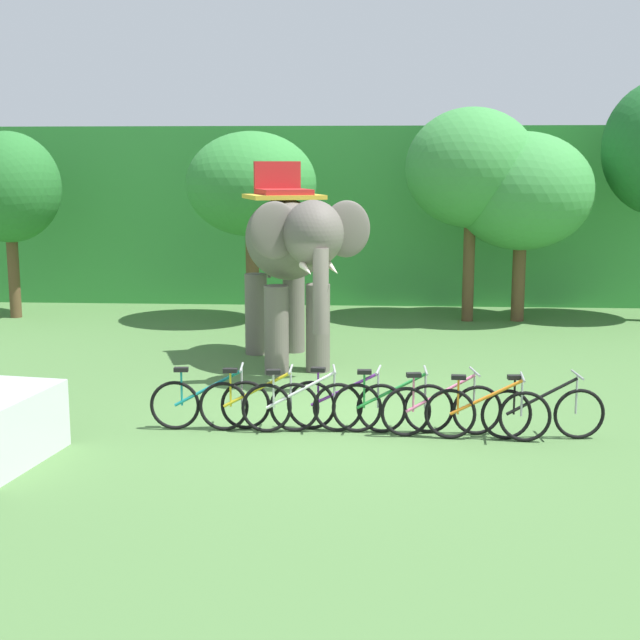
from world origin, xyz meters
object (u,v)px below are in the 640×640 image
object	(u,v)px
elephant	(289,248)
bike_yellow	(259,405)
bike_white	(302,406)
bike_green	(392,406)
tree_far_right	(251,185)
bike_black	(543,412)
tree_center	(522,192)
tree_center_right	(471,169)
bike_teal	(210,403)
bike_orange	(487,413)
tree_right	(9,188)
bike_pink	(441,409)
bike_purple	(346,405)

from	to	relation	value
elephant	bike_yellow	size ratio (longest dim) A/B	2.47
bike_white	bike_green	xyz separation A→B (m)	(1.27, 0.05, 0.00)
tree_far_right	bike_black	size ratio (longest dim) A/B	2.63
tree_far_right	tree_center	xyz separation A→B (m)	(6.34, 0.61, -0.16)
bike_yellow	bike_green	bearing A→B (deg)	1.13
tree_center_right	bike_black	bearing A→B (deg)	-89.63
tree_far_right	bike_teal	distance (m)	9.18
tree_far_right	bike_white	distance (m)	9.41
bike_teal	tree_center_right	bearing A→B (deg)	63.72
bike_teal	bike_orange	distance (m)	3.87
bike_yellow	bike_black	distance (m)	3.92
bike_green	bike_orange	world-z (taller)	same
tree_center	elephant	xyz separation A→B (m)	(-5.02, -5.19, -0.89)
tree_right	bike_yellow	size ratio (longest dim) A/B	2.64
bike_white	bike_pink	size ratio (longest dim) A/B	1.00
bike_teal	bike_purple	xyz separation A→B (m)	(1.93, 0.04, 0.00)
tree_right	bike_white	world-z (taller)	tree_right
elephant	bike_yellow	bearing A→B (deg)	-90.67
elephant	bike_purple	distance (m)	4.63
bike_pink	tree_center_right	bearing A→B (deg)	82.03
elephant	bike_orange	distance (m)	5.69
bike_purple	bike_white	bearing A→B (deg)	-171.50
tree_center	bike_purple	bearing A→B (deg)	-112.49
tree_far_right	bike_teal	xyz separation A→B (m)	(0.57, -8.71, -2.86)
tree_right	bike_green	world-z (taller)	tree_right
tree_right	tree_center_right	xyz separation A→B (m)	(11.07, 0.19, 0.46)
bike_green	bike_orange	bearing A→B (deg)	-12.02
tree_center	bike_white	size ratio (longest dim) A/B	2.63
tree_right	bike_black	world-z (taller)	tree_right
tree_center	tree_center_right	bearing A→B (deg)	-176.55
elephant	bike_teal	bearing A→B (deg)	-100.31
elephant	bike_teal	size ratio (longest dim) A/B	2.47
bike_yellow	bike_purple	world-z (taller)	same
bike_black	tree_far_right	bearing A→B (deg)	120.30
tree_center_right	bike_green	distance (m)	10.00
tree_right	tree_center	size ratio (longest dim) A/B	1.01
tree_center_right	bike_purple	world-z (taller)	tree_center_right
tree_right	tree_center	distance (m)	12.28
bike_orange	tree_far_right	bearing A→B (deg)	116.23
tree_center	bike_black	bearing A→B (deg)	-96.87
bike_pink	bike_black	world-z (taller)	same
bike_teal	bike_white	bearing A→B (deg)	-2.45
tree_center	elephant	bearing A→B (deg)	-134.04
tree_center_right	bike_purple	xyz separation A→B (m)	(-2.64, -9.20, -3.24)
tree_center	bike_black	world-z (taller)	tree_center
tree_center_right	bike_white	bearing A→B (deg)	-109.27
bike_white	bike_orange	world-z (taller)	same
tree_far_right	bike_white	xyz separation A→B (m)	(1.88, -8.76, -2.86)
bike_pink	bike_orange	world-z (taller)	same
bike_teal	bike_purple	size ratio (longest dim) A/B	1.00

